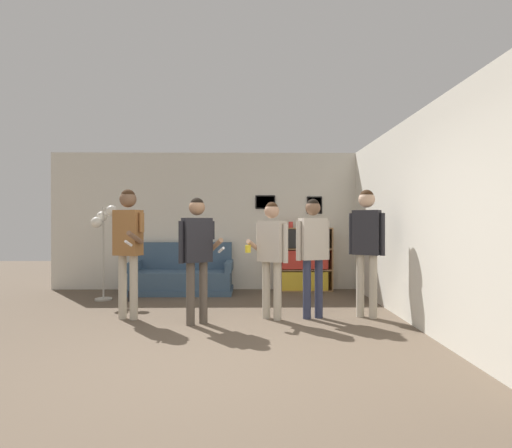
{
  "coord_description": "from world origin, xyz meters",
  "views": [
    {
      "loc": [
        0.34,
        -3.75,
        1.32
      ],
      "look_at": [
        0.41,
        2.07,
        1.3
      ],
      "focal_mm": 28.0,
      "sensor_mm": 36.0,
      "label": 1
    }
  ],
  "objects": [
    {
      "name": "person_spectator_near_bookshelf",
      "position": [
        1.19,
        1.73,
        1.01
      ],
      "size": [
        0.48,
        0.3,
        1.65
      ],
      "color": "#2D334C",
      "rests_on": "ground_plane"
    },
    {
      "name": "person_watcher_holding_cup",
      "position": [
        0.62,
        1.69,
        0.98
      ],
      "size": [
        0.58,
        0.37,
        1.6
      ],
      "color": "#B7AD99",
      "rests_on": "ground_plane"
    },
    {
      "name": "person_player_foreground_center",
      "position": [
        -0.36,
        1.42,
        1.01
      ],
      "size": [
        0.59,
        0.37,
        1.64
      ],
      "color": "brown",
      "rests_on": "ground_plane"
    },
    {
      "name": "drinking_cup",
      "position": [
        1.1,
        3.94,
        1.28
      ],
      "size": [
        0.09,
        0.09,
        0.12
      ],
      "color": "red",
      "rests_on": "bookshelf"
    },
    {
      "name": "wall_right",
      "position": [
        2.43,
        2.07,
        1.35
      ],
      "size": [
        0.06,
        6.53,
        2.7
      ],
      "color": "silver",
      "rests_on": "ground_plane"
    },
    {
      "name": "person_player_foreground_left",
      "position": [
        -1.35,
        1.71,
        1.1
      ],
      "size": [
        0.48,
        0.57,
        1.77
      ],
      "color": "#B7AD99",
      "rests_on": "ground_plane"
    },
    {
      "name": "wall_back",
      "position": [
        0.0,
        4.16,
        1.35
      ],
      "size": [
        7.21,
        0.08,
        2.7
      ],
      "color": "silver",
      "rests_on": "ground_plane"
    },
    {
      "name": "ground_plane",
      "position": [
        0.0,
        0.0,
        0.0
      ],
      "size": [
        20.0,
        20.0,
        0.0
      ],
      "primitive_type": "plane",
      "color": "brown"
    },
    {
      "name": "bottle_on_floor",
      "position": [
        -1.69,
        2.95,
        0.1
      ],
      "size": [
        0.07,
        0.07,
        0.24
      ],
      "color": "black",
      "rests_on": "ground_plane"
    },
    {
      "name": "person_spectator_far_right",
      "position": [
        1.94,
        1.77,
        1.1
      ],
      "size": [
        0.44,
        0.36,
        1.78
      ],
      "color": "#B7AD99",
      "rests_on": "ground_plane"
    },
    {
      "name": "floor_lamp",
      "position": [
        -2.18,
        3.06,
        1.24
      ],
      "size": [
        0.39,
        0.43,
        1.61
      ],
      "color": "#ADA89E",
      "rests_on": "ground_plane"
    },
    {
      "name": "bookshelf",
      "position": [
        1.36,
        3.94,
        0.61
      ],
      "size": [
        1.07,
        0.3,
        1.22
      ],
      "color": "olive",
      "rests_on": "ground_plane"
    },
    {
      "name": "couch",
      "position": [
        -0.95,
        3.75,
        0.3
      ],
      "size": [
        1.87,
        0.8,
        0.93
      ],
      "color": "#3D5670",
      "rests_on": "ground_plane"
    }
  ]
}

